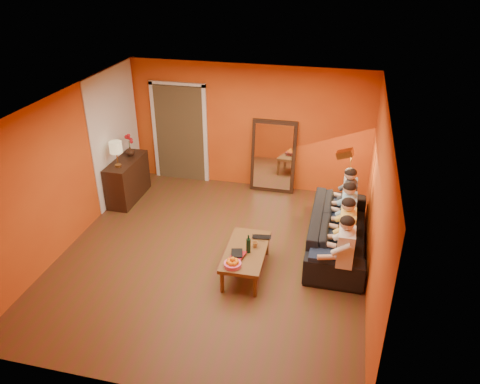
% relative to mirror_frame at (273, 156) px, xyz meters
% --- Properties ---
extents(room_shell, '(5.00, 5.50, 2.60)m').
position_rel_mirror_frame_xyz_m(room_shell, '(-0.55, -2.26, 0.54)').
color(room_shell, brown).
rests_on(room_shell, ground).
extents(white_accent, '(0.02, 1.90, 2.58)m').
position_rel_mirror_frame_xyz_m(white_accent, '(-3.04, -0.88, 0.54)').
color(white_accent, white).
rests_on(white_accent, wall_left).
extents(doorway_recess, '(1.06, 0.30, 2.10)m').
position_rel_mirror_frame_xyz_m(doorway_recess, '(-2.05, 0.20, 0.29)').
color(doorway_recess, '#3F2D19').
rests_on(doorway_recess, floor).
extents(door_jamb_left, '(0.08, 0.06, 2.20)m').
position_rel_mirror_frame_xyz_m(door_jamb_left, '(-2.62, 0.08, 0.29)').
color(door_jamb_left, white).
rests_on(door_jamb_left, wall_back).
extents(door_jamb_right, '(0.08, 0.06, 2.20)m').
position_rel_mirror_frame_xyz_m(door_jamb_right, '(-1.48, 0.08, 0.29)').
color(door_jamb_right, white).
rests_on(door_jamb_right, wall_back).
extents(door_header, '(1.22, 0.06, 0.08)m').
position_rel_mirror_frame_xyz_m(door_header, '(-2.05, 0.08, 1.36)').
color(door_header, white).
rests_on(door_header, wall_back).
extents(mirror_frame, '(0.92, 0.27, 1.51)m').
position_rel_mirror_frame_xyz_m(mirror_frame, '(0.00, 0.00, 0.00)').
color(mirror_frame, black).
rests_on(mirror_frame, floor).
extents(mirror_glass, '(0.78, 0.21, 1.35)m').
position_rel_mirror_frame_xyz_m(mirror_glass, '(0.00, -0.04, 0.00)').
color(mirror_glass, white).
rests_on(mirror_glass, mirror_frame).
extents(sideboard, '(0.44, 1.18, 0.85)m').
position_rel_mirror_frame_xyz_m(sideboard, '(-2.79, -1.08, -0.34)').
color(sideboard, black).
rests_on(sideboard, floor).
extents(table_lamp, '(0.24, 0.24, 0.51)m').
position_rel_mirror_frame_xyz_m(table_lamp, '(-2.79, -1.38, 0.34)').
color(table_lamp, beige).
rests_on(table_lamp, sideboard).
extents(sofa, '(2.35, 0.92, 0.69)m').
position_rel_mirror_frame_xyz_m(sofa, '(1.45, -1.91, -0.42)').
color(sofa, black).
rests_on(sofa, floor).
extents(coffee_table, '(0.65, 1.23, 0.42)m').
position_rel_mirror_frame_xyz_m(coffee_table, '(0.08, -2.92, -0.55)').
color(coffee_table, brown).
rests_on(coffee_table, floor).
extents(floor_lamp, '(0.33, 0.28, 1.44)m').
position_rel_mirror_frame_xyz_m(floor_lamp, '(1.55, -1.00, -0.04)').
color(floor_lamp, '#AD7333').
rests_on(floor_lamp, floor).
extents(dog, '(0.40, 0.56, 0.62)m').
position_rel_mirror_frame_xyz_m(dog, '(1.55, -2.44, -0.45)').
color(dog, '#A3834A').
rests_on(dog, floor).
extents(person_far_left, '(0.70, 0.44, 1.22)m').
position_rel_mirror_frame_xyz_m(person_far_left, '(1.58, -2.91, -0.15)').
color(person_far_left, silver).
rests_on(person_far_left, sofa).
extents(person_mid_left, '(0.70, 0.44, 1.22)m').
position_rel_mirror_frame_xyz_m(person_mid_left, '(1.58, -2.36, -0.15)').
color(person_mid_left, '#EBC54E').
rests_on(person_mid_left, sofa).
extents(person_mid_right, '(0.70, 0.44, 1.22)m').
position_rel_mirror_frame_xyz_m(person_mid_right, '(1.58, -1.81, -0.15)').
color(person_mid_right, '#84B0CC').
rests_on(person_mid_right, sofa).
extents(person_far_right, '(0.70, 0.44, 1.22)m').
position_rel_mirror_frame_xyz_m(person_far_right, '(1.58, -1.26, -0.15)').
color(person_far_right, '#2D2D31').
rests_on(person_far_right, sofa).
extents(fruit_bowl, '(0.26, 0.26, 0.16)m').
position_rel_mirror_frame_xyz_m(fruit_bowl, '(-0.02, -3.37, -0.26)').
color(fruit_bowl, '#EB5384').
rests_on(fruit_bowl, coffee_table).
extents(wine_bottle, '(0.07, 0.07, 0.31)m').
position_rel_mirror_frame_xyz_m(wine_bottle, '(0.13, -2.97, -0.18)').
color(wine_bottle, black).
rests_on(wine_bottle, coffee_table).
extents(tumbler, '(0.10, 0.10, 0.09)m').
position_rel_mirror_frame_xyz_m(tumbler, '(0.20, -2.80, -0.30)').
color(tumbler, '#B27F3F').
rests_on(tumbler, coffee_table).
extents(laptop, '(0.33, 0.24, 0.02)m').
position_rel_mirror_frame_xyz_m(laptop, '(0.26, -2.57, -0.33)').
color(laptop, black).
rests_on(laptop, coffee_table).
extents(book_lower, '(0.18, 0.24, 0.02)m').
position_rel_mirror_frame_xyz_m(book_lower, '(-0.10, -3.12, -0.33)').
color(book_lower, black).
rests_on(book_lower, coffee_table).
extents(book_mid, '(0.24, 0.29, 0.02)m').
position_rel_mirror_frame_xyz_m(book_mid, '(-0.09, -3.11, -0.31)').
color(book_mid, '#B2141D').
rests_on(book_mid, book_lower).
extents(book_upper, '(0.22, 0.26, 0.02)m').
position_rel_mirror_frame_xyz_m(book_upper, '(-0.10, -3.13, -0.29)').
color(book_upper, black).
rests_on(book_upper, book_mid).
extents(vase, '(0.18, 0.18, 0.18)m').
position_rel_mirror_frame_xyz_m(vase, '(-2.79, -0.83, 0.18)').
color(vase, black).
rests_on(vase, sideboard).
extents(flowers, '(0.17, 0.17, 0.48)m').
position_rel_mirror_frame_xyz_m(flowers, '(-2.79, -0.83, 0.45)').
color(flowers, '#B2141D').
rests_on(flowers, vase).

